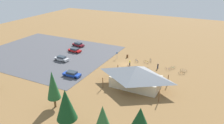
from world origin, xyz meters
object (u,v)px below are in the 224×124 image
object	(u,v)px
bicycle_yellow_near_sign	(146,62)
bicycle_silver_mid_cluster	(151,60)
bicycle_orange_trailside	(182,73)
pine_midwest	(53,85)
car_red_near_entry	(75,50)
bike_pavilion	(136,75)
bicycle_black_yard_front	(146,69)
visitor_at_bikes	(158,66)
bicycle_red_yard_left	(128,67)
pine_mideast	(103,117)
car_maroon_end_stall	(78,44)
pine_center	(66,105)
car_blue_second_row	(72,74)
bicycle_white_lone_west	(184,71)
visitor_by_pavilion	(130,62)
car_silver_aisle_side	(62,58)
bicycle_blue_yard_right	(137,61)
lot_sign	(117,54)
trash_bin	(127,56)
bicycle_purple_lone_east	(168,69)
bicycle_green_edge_north	(173,68)
pine_east	(140,119)

from	to	relation	value
bicycle_yellow_near_sign	bicycle_silver_mid_cluster	distance (m)	1.94
bicycle_yellow_near_sign	bicycle_orange_trailside	xyz separation A→B (m)	(-10.83, 3.13, -0.02)
pine_midwest	car_red_near_entry	distance (m)	32.37
bike_pavilion	pine_midwest	distance (m)	19.22
bicycle_black_yard_front	visitor_at_bikes	bearing A→B (deg)	-134.70
bicycle_red_yard_left	bicycle_orange_trailside	xyz separation A→B (m)	(-14.27, -2.63, -0.03)
pine_mideast	bicycle_black_yard_front	distance (m)	29.20
bicycle_yellow_near_sign	car_maroon_end_stall	bearing A→B (deg)	-8.31
pine_center	bicycle_red_yard_left	xyz separation A→B (m)	(0.29, -28.25, -4.65)
car_blue_second_row	pine_midwest	bearing A→B (deg)	112.08
pine_midwest	pine_mideast	distance (m)	13.72
bicycle_red_yard_left	bicycle_black_yard_front	distance (m)	5.13
car_blue_second_row	bicycle_orange_trailside	bearing A→B (deg)	-151.26
pine_center	bicycle_white_lone_west	size ratio (longest dim) A/B	4.30
pine_midwest	bicycle_red_yard_left	world-z (taller)	pine_midwest
bike_pavilion	visitor_by_pavilion	bearing A→B (deg)	-61.39
bicycle_red_yard_left	bicycle_white_lone_west	xyz separation A→B (m)	(-14.46, -4.41, 0.00)
car_silver_aisle_side	visitor_by_pavilion	xyz separation A→B (m)	(-20.08, -5.96, 0.17)
pine_midwest	car_silver_aisle_side	world-z (taller)	pine_midwest
bicycle_blue_yard_right	car_silver_aisle_side	world-z (taller)	car_silver_aisle_side
lot_sign	bicycle_white_lone_west	size ratio (longest dim) A/B	1.20
bike_pavilion	trash_bin	bearing A→B (deg)	-61.37
pine_center	bicycle_silver_mid_cluster	bearing A→B (deg)	-96.29
lot_sign	bicycle_orange_trailside	bearing A→B (deg)	173.08
bicycle_black_yard_front	car_red_near_entry	size ratio (longest dim) A/B	0.26
visitor_at_bikes	car_silver_aisle_side	bearing A→B (deg)	14.76
bicycle_purple_lone_east	visitor_by_pavilion	distance (m)	10.90
bicycle_black_yard_front	visitor_by_pavilion	xyz separation A→B (m)	(5.43, -1.11, 0.54)
car_red_near_entry	bicycle_green_edge_north	bearing A→B (deg)	-178.38
pine_center	bicycle_silver_mid_cluster	world-z (taller)	pine_center
bicycle_silver_mid_cluster	visitor_by_pavilion	size ratio (longest dim) A/B	0.89
bike_pavilion	car_maroon_end_stall	xyz separation A→B (m)	(29.29, -18.57, -2.23)
pine_center	pine_east	bearing A→B (deg)	-167.95
visitor_by_pavilion	car_maroon_end_stall	bearing A→B (deg)	-18.34
pine_mideast	visitor_at_bikes	size ratio (longest dim) A/B	4.03
bicycle_purple_lone_east	bicycle_silver_mid_cluster	bearing A→B (deg)	-32.35
bicycle_red_yard_left	pine_mideast	bearing A→B (deg)	104.14
bicycle_orange_trailside	bicycle_white_lone_west	bearing A→B (deg)	-95.84
pine_east	car_maroon_end_stall	size ratio (longest dim) A/B	1.34
pine_center	pine_mideast	bearing A→B (deg)	-177.44
car_red_near_entry	bike_pavilion	bearing A→B (deg)	154.22
bicycle_green_edge_north	car_maroon_end_stall	xyz separation A→B (m)	(35.22, -4.63, 0.40)
visitor_at_bikes	pine_east	bearing A→B (deg)	99.30
pine_mideast	car_red_near_entry	size ratio (longest dim) A/B	1.40
pine_mideast	car_red_near_entry	bearing A→B (deg)	-48.46
bicycle_green_edge_north	car_red_near_entry	bearing A→B (deg)	1.62
pine_mideast	bicycle_purple_lone_east	xyz separation A→B (m)	(-3.34, -31.58, -4.24)
trash_bin	bicycle_orange_trailside	distance (m)	18.40
car_silver_aisle_side	visitor_by_pavilion	bearing A→B (deg)	-163.48
pine_midwest	car_silver_aisle_side	size ratio (longest dim) A/B	1.68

